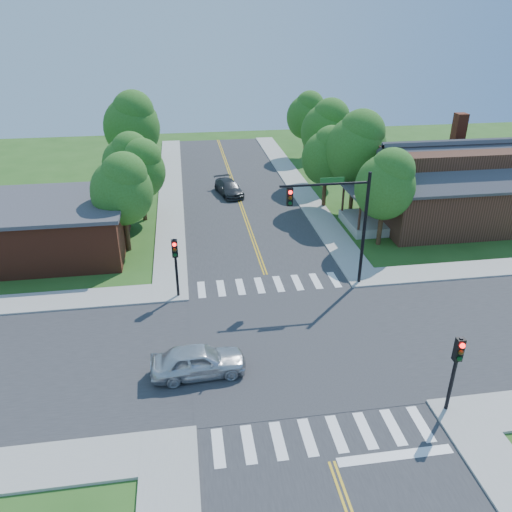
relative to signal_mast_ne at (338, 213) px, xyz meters
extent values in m
plane|color=#29541A|center=(-3.91, -5.59, -4.85)|extent=(100.00, 100.00, 0.00)
cube|color=#2D2D30|center=(-3.91, -5.59, -4.83)|extent=(10.00, 90.00, 0.04)
cube|color=#2D2D30|center=(-3.91, -5.59, -4.83)|extent=(90.00, 10.00, 0.04)
cube|color=#2D2D30|center=(-3.91, -5.59, -4.85)|extent=(10.20, 10.20, 0.06)
cube|color=#9E9B93|center=(2.19, 19.41, -4.78)|extent=(2.20, 40.00, 0.14)
cube|color=#9E9B93|center=(-10.01, 19.41, -4.78)|extent=(2.20, 40.00, 0.14)
cube|color=white|center=(-8.11, 0.61, -4.80)|extent=(0.45, 2.00, 0.01)
cube|color=white|center=(-6.91, 0.61, -4.80)|extent=(0.45, 2.00, 0.01)
cube|color=white|center=(-5.71, 0.61, -4.80)|extent=(0.45, 2.00, 0.01)
cube|color=white|center=(-4.51, 0.61, -4.80)|extent=(0.45, 2.00, 0.01)
cube|color=white|center=(-3.31, 0.61, -4.80)|extent=(0.45, 2.00, 0.01)
cube|color=white|center=(-2.11, 0.61, -4.80)|extent=(0.45, 2.00, 0.01)
cube|color=white|center=(-0.91, 0.61, -4.80)|extent=(0.45, 2.00, 0.01)
cube|color=white|center=(0.29, 0.61, -4.80)|extent=(0.45, 2.00, 0.01)
cube|color=white|center=(-8.11, -11.79, -4.80)|extent=(0.45, 2.00, 0.01)
cube|color=white|center=(-6.91, -11.79, -4.80)|extent=(0.45, 2.00, 0.01)
cube|color=white|center=(-5.71, -11.79, -4.80)|extent=(0.45, 2.00, 0.01)
cube|color=white|center=(-4.51, -11.79, -4.80)|extent=(0.45, 2.00, 0.01)
cube|color=white|center=(-3.31, -11.79, -4.80)|extent=(0.45, 2.00, 0.01)
cube|color=white|center=(-2.11, -11.79, -4.80)|extent=(0.45, 2.00, 0.01)
cube|color=white|center=(-0.91, -11.79, -4.80)|extent=(0.45, 2.00, 0.01)
cube|color=white|center=(0.29, -11.79, -4.80)|extent=(0.45, 2.00, 0.01)
cube|color=gold|center=(-4.01, 20.66, -4.80)|extent=(0.10, 37.50, 0.01)
cube|color=gold|center=(-3.81, 20.66, -4.80)|extent=(0.10, 37.50, 0.01)
cube|color=white|center=(-1.41, -13.19, -4.85)|extent=(4.60, 0.45, 0.09)
cylinder|color=black|center=(1.69, 0.01, -1.25)|extent=(0.20, 0.20, 7.20)
cylinder|color=black|center=(-0.91, 0.01, 1.75)|extent=(5.20, 0.14, 0.14)
cube|color=#19591E|center=(-0.51, -0.04, 2.00)|extent=(1.40, 0.04, 0.30)
cube|color=black|center=(-2.91, 0.01, 1.12)|extent=(0.34, 0.28, 1.05)
sphere|color=#FF0C0C|center=(-2.91, -0.16, 1.44)|extent=(0.22, 0.22, 0.22)
sphere|color=#3F2605|center=(-2.91, -0.16, 1.12)|extent=(0.22, 0.22, 0.22)
sphere|color=#05330F|center=(-2.91, -0.16, 0.80)|extent=(0.22, 0.22, 0.22)
cylinder|color=black|center=(1.69, -11.19, -2.95)|extent=(0.16, 0.16, 3.80)
cube|color=black|center=(1.69, -11.19, -1.63)|extent=(0.34, 0.28, 1.05)
sphere|color=#FF0C0C|center=(1.69, -11.36, -1.31)|extent=(0.22, 0.22, 0.22)
sphere|color=#3F2605|center=(1.69, -11.36, -1.63)|extent=(0.22, 0.22, 0.22)
sphere|color=#05330F|center=(1.69, -11.36, -1.95)|extent=(0.22, 0.22, 0.22)
cylinder|color=black|center=(-9.51, 0.01, -2.95)|extent=(0.16, 0.16, 3.80)
cube|color=black|center=(-9.51, 0.01, -1.63)|extent=(0.34, 0.28, 1.05)
sphere|color=#FF0C0C|center=(-9.51, -0.16, -1.31)|extent=(0.22, 0.22, 0.22)
sphere|color=#3F2605|center=(-9.51, -0.16, -1.63)|extent=(0.22, 0.22, 0.22)
sphere|color=#05330F|center=(-9.51, -0.16, -1.95)|extent=(0.22, 0.22, 0.22)
cube|color=#321C11|center=(11.29, 8.61, -2.85)|extent=(10.00, 8.00, 4.00)
cube|color=#9E9B93|center=(4.99, 8.61, -4.50)|extent=(2.60, 4.50, 0.70)
cylinder|color=#321C11|center=(3.89, 6.61, -3.25)|extent=(0.18, 0.18, 2.50)
cylinder|color=#321C11|center=(3.89, 10.61, -3.25)|extent=(0.18, 0.18, 2.50)
cube|color=#38383D|center=(4.99, 8.61, -1.90)|extent=(2.80, 4.80, 0.18)
cube|color=maroon|center=(13.79, 12.11, -1.30)|extent=(0.90, 0.90, 7.11)
cube|color=maroon|center=(-18.11, 7.61, -3.10)|extent=(10.00, 8.00, 3.50)
cube|color=#38383D|center=(-18.11, 7.61, -1.25)|extent=(10.40, 8.40, 0.25)
cylinder|color=#382314|center=(5.04, 5.41, -3.52)|extent=(0.34, 0.34, 2.66)
ellipsoid|color=#2D5A1A|center=(5.04, 5.41, -0.51)|extent=(4.20, 3.99, 4.63)
sphere|color=#2D5A1A|center=(5.34, 5.21, 0.76)|extent=(3.08, 3.08, 3.08)
cylinder|color=#382314|center=(5.07, 11.97, -3.26)|extent=(0.34, 0.34, 3.19)
ellipsoid|color=#2D5A1A|center=(5.07, 11.97, 0.35)|extent=(5.04, 4.78, 5.54)
sphere|color=#2D5A1A|center=(5.37, 11.77, 1.86)|extent=(3.69, 3.69, 3.69)
cylinder|color=#382314|center=(4.91, 19.96, -3.33)|extent=(0.34, 0.34, 3.05)
ellipsoid|color=#2D5A1A|center=(4.91, 19.96, 0.12)|extent=(4.81, 4.57, 5.29)
sphere|color=#2D5A1A|center=(5.21, 19.76, 1.57)|extent=(3.53, 3.53, 3.53)
cylinder|color=#382314|center=(5.34, 29.54, -3.46)|extent=(0.34, 0.34, 2.78)
ellipsoid|color=#2D5A1A|center=(5.34, 29.54, -0.31)|extent=(4.39, 4.17, 4.83)
sphere|color=#2D5A1A|center=(5.64, 29.34, 1.01)|extent=(3.22, 3.22, 3.22)
cylinder|color=#382314|center=(-12.93, 7.13, -3.52)|extent=(0.34, 0.34, 2.66)
ellipsoid|color=#2D5A1A|center=(-12.93, 7.13, -0.51)|extent=(4.20, 3.99, 4.62)
sphere|color=#2D5A1A|center=(-12.63, 6.93, 0.74)|extent=(3.08, 3.08, 3.08)
cylinder|color=#382314|center=(-13.03, 13.98, -3.55)|extent=(0.34, 0.34, 2.60)
ellipsoid|color=#2D5A1A|center=(-13.03, 13.98, -0.61)|extent=(4.10, 3.90, 4.51)
sphere|color=#2D5A1A|center=(-12.73, 13.78, 0.62)|extent=(3.01, 3.01, 3.01)
cylinder|color=#382314|center=(-13.24, 22.60, -3.19)|extent=(0.34, 0.34, 3.32)
ellipsoid|color=#2D5A1A|center=(-13.24, 22.60, 0.56)|extent=(5.24, 4.98, 5.76)
sphere|color=#2D5A1A|center=(-12.94, 22.40, 2.14)|extent=(3.84, 3.84, 3.84)
cylinder|color=#382314|center=(-12.71, 31.13, -3.72)|extent=(0.34, 0.34, 2.26)
ellipsoid|color=#2D5A1A|center=(-12.71, 31.13, -1.16)|extent=(3.57, 3.39, 3.93)
sphere|color=#2D5A1A|center=(-12.41, 30.93, -0.09)|extent=(2.62, 2.62, 2.62)
cylinder|color=#382314|center=(3.15, 13.49, -3.54)|extent=(0.34, 0.34, 2.62)
ellipsoid|color=#2D5A1A|center=(3.15, 13.49, -0.57)|extent=(4.14, 3.93, 4.55)
sphere|color=#2D5A1A|center=(3.45, 13.29, 0.67)|extent=(3.04, 3.04, 3.04)
cylinder|color=#382314|center=(-12.06, 12.73, -3.60)|extent=(0.34, 0.34, 2.49)
ellipsoid|color=#2D5A1A|center=(-12.06, 12.73, -0.78)|extent=(3.94, 3.74, 4.33)
sphere|color=#2D5A1A|center=(-11.76, 12.53, 0.40)|extent=(2.89, 2.89, 2.89)
imported|color=silver|center=(-8.65, -7.23, -4.10)|extent=(2.17, 4.57, 1.51)
imported|color=#2E3133|center=(-4.67, 17.79, -4.21)|extent=(3.70, 5.21, 1.29)
camera|label=1|loc=(-8.77, -25.98, 10.59)|focal=35.00mm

